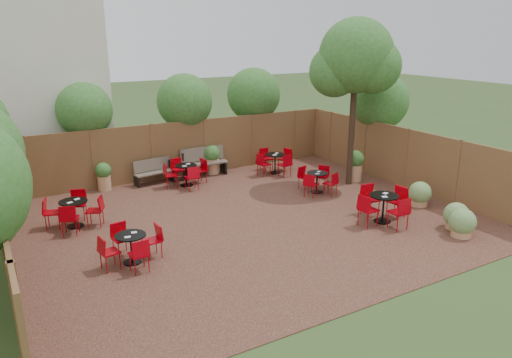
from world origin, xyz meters
TOP-DOWN VIEW (x-y plane):
  - ground at (0.00, 0.00)m, footprint 80.00×80.00m
  - courtyard_paving at (0.00, 0.00)m, footprint 12.00×10.00m
  - fence_back at (0.00, 5.00)m, footprint 12.00×0.08m
  - fence_left at (-6.00, 0.00)m, footprint 0.08×10.00m
  - fence_right at (6.00, 0.00)m, footprint 0.08×10.00m
  - neighbour_building at (-4.50, 8.00)m, footprint 5.00×4.00m
  - overhang_foliage at (-2.84, 2.10)m, footprint 15.57×10.60m
  - courtyard_tree at (4.62, 1.19)m, footprint 2.61×2.51m
  - park_bench_left at (-1.14, 4.62)m, footprint 1.40×0.62m
  - park_bench_right at (0.75, 4.63)m, footprint 1.66×0.58m
  - bistro_tables at (0.30, 1.18)m, footprint 8.93×7.28m
  - planters at (-0.67, 3.71)m, footprint 11.30×3.89m
  - low_shrubs at (4.56, -2.82)m, footprint 1.54×2.84m

SIDE VIEW (x-z plane):
  - ground at x=0.00m, z-range 0.00..0.00m
  - courtyard_paving at x=0.00m, z-range 0.00..0.02m
  - low_shrubs at x=4.56m, z-range 0.00..0.74m
  - bistro_tables at x=0.30m, z-range -0.01..0.88m
  - park_bench_left at x=-1.14m, z-range 0.03..0.87m
  - park_bench_right at x=0.75m, z-range 0.03..1.05m
  - planters at x=-0.67m, z-range 0.02..1.18m
  - fence_back at x=0.00m, z-range 0.00..2.00m
  - fence_left at x=-6.00m, z-range 0.00..2.00m
  - fence_right at x=6.00m, z-range 0.00..2.00m
  - overhang_foliage at x=-2.84m, z-range 1.43..3.93m
  - neighbour_building at x=-4.50m, z-range 0.00..8.00m
  - courtyard_tree at x=4.62m, z-range 1.38..6.86m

